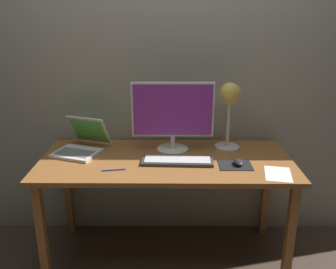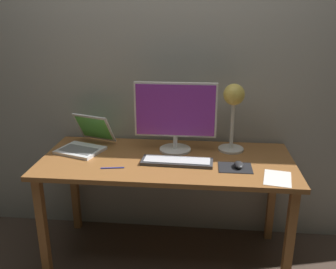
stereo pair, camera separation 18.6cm
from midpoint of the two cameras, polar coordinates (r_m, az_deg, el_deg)
ground_plane at (r=2.70m, az=1.91°, el=-18.45°), size 4.80×4.80×0.00m
back_wall at (r=2.57m, az=2.83°, el=11.33°), size 4.80×0.06×2.60m
desk at (r=2.36m, az=2.09°, el=-5.60°), size 1.60×0.70×0.74m
monitor at (r=2.38m, az=3.41°, el=3.19°), size 0.54×0.21×0.46m
keyboard_main at (r=2.26m, az=3.81°, el=-4.25°), size 0.44×0.16×0.03m
laptop at (r=2.52m, az=-10.52°, el=-0.77°), size 0.37×0.41×0.22m
desk_lamp at (r=2.42m, az=12.41°, el=4.73°), size 0.17×0.17×0.45m
mousepad at (r=2.24m, az=12.83°, el=-5.13°), size 0.20×0.16×0.00m
mouse at (r=2.25m, az=13.37°, el=-4.66°), size 0.06×0.10×0.03m
paper_sheet_near_mouse at (r=2.18m, az=19.15°, el=-6.52°), size 0.19×0.23×0.00m
pen at (r=2.19m, az=-6.29°, el=-5.26°), size 0.14×0.03×0.01m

